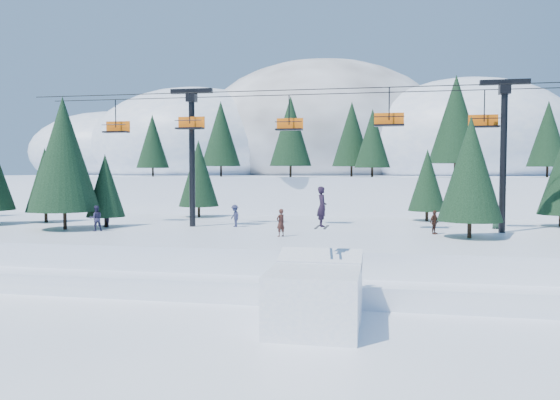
% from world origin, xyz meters
% --- Properties ---
extents(ground, '(160.00, 160.00, 0.00)m').
position_xyz_m(ground, '(0.00, 0.00, 0.00)').
color(ground, white).
rests_on(ground, ground).
extents(mid_shelf, '(70.00, 22.00, 2.50)m').
position_xyz_m(mid_shelf, '(0.00, 18.00, 1.25)').
color(mid_shelf, white).
rests_on(mid_shelf, ground).
extents(berm, '(70.00, 6.00, 1.10)m').
position_xyz_m(berm, '(0.00, 8.00, 0.55)').
color(berm, white).
rests_on(berm, ground).
extents(mountain_ridge, '(119.00, 61.32, 26.46)m').
position_xyz_m(mountain_ridge, '(-5.07, 73.32, 9.65)').
color(mountain_ridge, white).
rests_on(mountain_ridge, ground).
extents(jump_kicker, '(3.77, 5.14, 5.97)m').
position_xyz_m(jump_kicker, '(2.29, 1.87, 1.40)').
color(jump_kicker, white).
rests_on(jump_kicker, ground).
extents(chairlift, '(46.00, 3.21, 10.28)m').
position_xyz_m(chairlift, '(1.90, 18.05, 9.32)').
color(chairlift, black).
rests_on(chairlift, mid_shelf).
extents(conifer_stand, '(63.28, 16.58, 9.44)m').
position_xyz_m(conifer_stand, '(2.93, 18.20, 6.93)').
color(conifer_stand, black).
rests_on(conifer_stand, mid_shelf).
extents(distant_skiers, '(29.27, 8.23, 1.79)m').
position_xyz_m(distant_skiers, '(-5.43, 16.33, 3.35)').
color(distant_skiers, '#2E2338').
rests_on(distant_skiers, mid_shelf).
extents(banner_near, '(2.85, 0.29, 0.90)m').
position_xyz_m(banner_near, '(5.50, 5.31, 0.54)').
color(banner_near, black).
rests_on(banner_near, ground).
extents(banner_far, '(2.65, 1.12, 0.90)m').
position_xyz_m(banner_far, '(9.95, 6.31, 0.54)').
color(banner_far, black).
rests_on(banner_far, ground).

